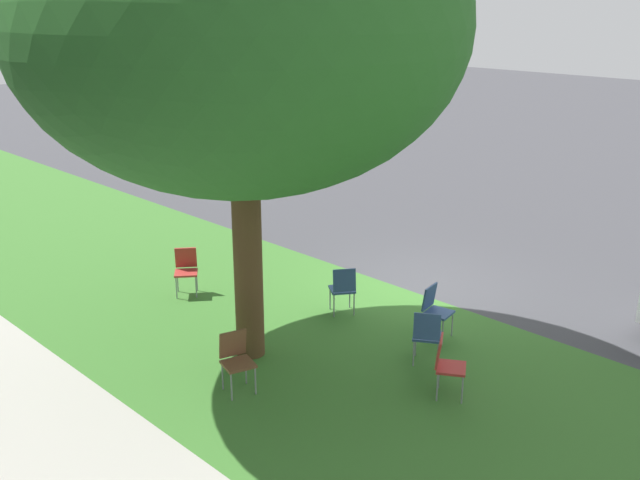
# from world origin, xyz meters

# --- Properties ---
(ground) EXTENTS (80.00, 80.00, 0.00)m
(ground) POSITION_xyz_m (0.00, 0.00, 0.00)
(ground) COLOR #424247
(grass_verge) EXTENTS (48.00, 6.00, 0.01)m
(grass_verge) POSITION_xyz_m (0.00, 3.20, 0.00)
(grass_verge) COLOR #3D752D
(grass_verge) RESTS_ON ground
(sidewalk_strip) EXTENTS (48.00, 2.80, 0.01)m
(sidewalk_strip) POSITION_xyz_m (0.00, 7.60, 0.00)
(sidewalk_strip) COLOR #ADA89E
(sidewalk_strip) RESTS_ON ground
(street_tree) EXTENTS (6.30, 6.30, 7.29)m
(street_tree) POSITION_xyz_m (0.15, 3.99, 4.95)
(street_tree) COLOR brown
(street_tree) RESTS_ON ground
(chair_0) EXTENTS (0.59, 0.58, 0.88)m
(chair_0) POSITION_xyz_m (2.89, 3.27, 0.52)
(chair_0) COLOR #B7332D
(chair_0) RESTS_ON ground
(chair_1) EXTENTS (0.58, 0.58, 0.88)m
(chair_1) POSITION_xyz_m (0.16, 1.88, 0.52)
(chair_1) COLOR #335184
(chair_1) RESTS_ON ground
(chair_2) EXTENTS (0.49, 0.49, 0.88)m
(chair_2) POSITION_xyz_m (-1.51, 1.47, 0.52)
(chair_2) COLOR #335184
(chair_2) RESTS_ON ground
(chair_3) EXTENTS (0.52, 0.52, 0.88)m
(chair_3) POSITION_xyz_m (-0.57, 4.85, 0.52)
(chair_3) COLOR brown
(chair_3) RESTS_ON ground
(chair_4) EXTENTS (0.57, 0.58, 0.88)m
(chair_4) POSITION_xyz_m (-2.01, 2.34, 0.52)
(chair_4) COLOR #335184
(chair_4) RESTS_ON ground
(chair_5) EXTENTS (0.58, 0.57, 0.88)m
(chair_5) POSITION_xyz_m (-2.75, 2.88, 0.52)
(chair_5) COLOR #B7332D
(chair_5) RESTS_ON ground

